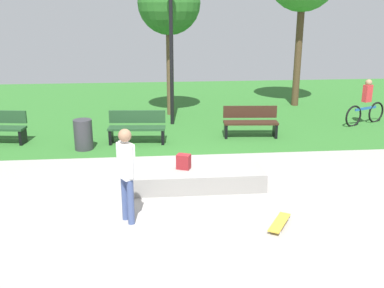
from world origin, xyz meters
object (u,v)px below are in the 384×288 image
at_px(concrete_ledge, 196,179).
at_px(cyclist_on_bicycle, 366,105).
at_px(skateboard_by_ledge, 280,223).
at_px(lamp_post, 171,41).
at_px(skater_performing_trick, 126,169).
at_px(tree_slender_maple, 169,4).
at_px(park_bench_far_right, 250,121).
at_px(backpack_on_ledge, 184,162).
at_px(trash_bin, 83,135).
at_px(park_bench_center_lawn, 137,126).

distance_m(concrete_ledge, cyclist_on_bicycle, 7.85).
distance_m(skateboard_by_ledge, lamp_post, 7.95).
height_order(skater_performing_trick, lamp_post, lamp_post).
height_order(skateboard_by_ledge, tree_slender_maple, tree_slender_maple).
relative_size(skater_performing_trick, park_bench_far_right, 1.06).
distance_m(concrete_ledge, lamp_post, 6.04).
distance_m(backpack_on_ledge, tree_slender_maple, 7.49).
relative_size(tree_slender_maple, lamp_post, 1.10).
bearing_deg(tree_slender_maple, trash_bin, -123.04).
bearing_deg(park_bench_center_lawn, lamp_post, 61.61).
relative_size(lamp_post, trash_bin, 5.38).
bearing_deg(concrete_ledge, skater_performing_trick, -133.69).
xyz_separation_m(backpack_on_ledge, lamp_post, (0.03, 5.34, 2.14)).
height_order(trash_bin, cyclist_on_bicycle, cyclist_on_bicycle).
bearing_deg(lamp_post, concrete_ledge, -87.73).
xyz_separation_m(park_bench_center_lawn, tree_slender_maple, (1.12, 3.44, 3.34)).
relative_size(skateboard_by_ledge, tree_slender_maple, 0.16).
relative_size(skateboard_by_ledge, park_bench_center_lawn, 0.48).
height_order(park_bench_far_right, cyclist_on_bicycle, cyclist_on_bicycle).
bearing_deg(tree_slender_maple, park_bench_center_lawn, -107.98).
distance_m(tree_slender_maple, trash_bin, 5.78).
bearing_deg(trash_bin, cyclist_on_bicycle, 12.18).
bearing_deg(skateboard_by_ledge, lamp_post, 101.70).
relative_size(concrete_ledge, backpack_on_ledge, 9.07).
relative_size(lamp_post, cyclist_on_bicycle, 2.66).
bearing_deg(tree_slender_maple, park_bench_far_right, -54.61).
relative_size(concrete_ledge, tree_slender_maple, 0.59).
xyz_separation_m(skater_performing_trick, tree_slender_maple, (1.16, 8.32, 2.80)).
xyz_separation_m(concrete_ledge, trash_bin, (-2.75, 2.97, 0.22)).
bearing_deg(trash_bin, lamp_post, 44.82).
xyz_separation_m(skateboard_by_ledge, trash_bin, (-4.06, 4.83, 0.35)).
bearing_deg(skater_performing_trick, skateboard_by_ledge, -9.20).
xyz_separation_m(lamp_post, cyclist_on_bicycle, (6.35, -0.60, -2.06)).
bearing_deg(lamp_post, park_bench_center_lawn, -118.39).
xyz_separation_m(park_bench_center_lawn, park_bench_far_right, (3.34, 0.31, 0.00)).
bearing_deg(skater_performing_trick, cyclist_on_bicycle, 40.11).
xyz_separation_m(park_bench_center_lawn, lamp_post, (1.10, 2.04, 2.22)).
xyz_separation_m(skater_performing_trick, skateboard_by_ledge, (2.67, -0.43, -0.95)).
xyz_separation_m(skater_performing_trick, trash_bin, (-1.39, 4.40, -0.60)).
bearing_deg(park_bench_center_lawn, backpack_on_ledge, -71.97).
xyz_separation_m(backpack_on_ledge, cyclist_on_bicycle, (6.38, 4.74, 0.08)).
distance_m(park_bench_center_lawn, park_bench_far_right, 3.35).
bearing_deg(lamp_post, tree_slender_maple, 89.41).
distance_m(park_bench_far_right, trash_bin, 4.84).
bearing_deg(backpack_on_ledge, cyclist_on_bicycle, -119.98).
relative_size(skater_performing_trick, park_bench_center_lawn, 1.06).
relative_size(concrete_ledge, park_bench_center_lawn, 1.78).
bearing_deg(lamp_post, trash_bin, -135.18).
xyz_separation_m(park_bench_far_right, tree_slender_maple, (-2.22, 3.13, 3.34)).
relative_size(skater_performing_trick, cyclist_on_bicycle, 1.03).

